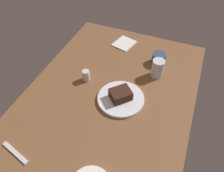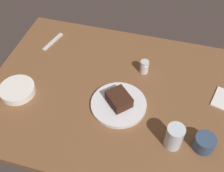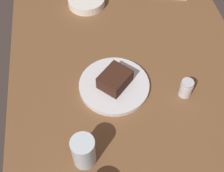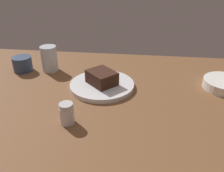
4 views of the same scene
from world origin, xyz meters
TOP-DOWN VIEW (x-y plane):
  - dining_table at (0.00, 0.00)cm, footprint 120.00×84.00cm
  - dessert_plate at (0.22, 6.79)cm, footprint 23.46×23.46cm
  - chocolate_cake_slice at (-0.29, 6.55)cm, footprint 12.70×12.69cm
  - salt_shaker at (-6.39, -15.62)cm, footprint 4.15×4.15cm
  - water_glass at (-24.03, 19.00)cm, footprint 6.64×6.64cm
  - side_bowl at (44.38, 11.48)cm, footprint 15.34×15.34cm

SIDE VIEW (x-z plane):
  - dining_table at x=0.00cm, z-range 0.00..3.00cm
  - dessert_plate at x=0.22cm, z-range 3.00..4.65cm
  - side_bowl at x=44.38cm, z-range 3.00..6.25cm
  - salt_shaker at x=-6.39cm, z-range 2.95..9.38cm
  - chocolate_cake_slice at x=-0.29cm, z-range 4.65..9.46cm
  - water_glass at x=-24.03cm, z-range 3.00..13.52cm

